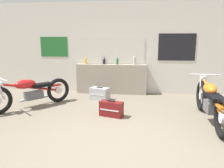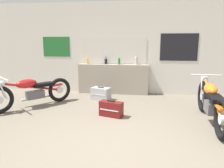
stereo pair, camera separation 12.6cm
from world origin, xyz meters
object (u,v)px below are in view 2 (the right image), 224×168
(bottle_leftmost, at_px, (87,61))
(motorcycle_orange, at_px, (211,102))
(hard_case_silver, at_px, (101,94))
(hard_case_darkred, at_px, (111,109))
(bottle_right_center, at_px, (136,60))
(bottle_center, at_px, (119,61))
(motorcycle_red, at_px, (32,91))
(bottle_left_center, at_px, (106,61))

(bottle_leftmost, bearing_deg, motorcycle_orange, -35.25)
(bottle_leftmost, bearing_deg, hard_case_silver, -54.10)
(hard_case_darkred, bearing_deg, bottle_right_center, 78.02)
(bottle_right_center, bearing_deg, bottle_center, -173.38)
(motorcycle_orange, height_order, motorcycle_red, motorcycle_orange)
(bottle_leftmost, distance_m, motorcycle_red, 2.08)
(bottle_left_center, distance_m, motorcycle_red, 2.43)
(bottle_leftmost, relative_size, motorcycle_orange, 0.10)
(bottle_leftmost, bearing_deg, hard_case_darkred, -63.27)
(bottle_right_center, relative_size, motorcycle_orange, 0.13)
(bottle_leftmost, xyz_separation_m, motorcycle_red, (-0.99, -1.71, -0.62))
(bottle_left_center, relative_size, bottle_right_center, 0.74)
(bottle_right_center, bearing_deg, hard_case_darkred, -101.98)
(hard_case_silver, bearing_deg, motorcycle_red, -149.49)
(bottle_left_center, relative_size, motorcycle_red, 0.13)
(bottle_right_center, distance_m, motorcycle_red, 3.13)
(bottle_right_center, distance_m, motorcycle_orange, 2.82)
(bottle_center, bearing_deg, bottle_right_center, 6.62)
(bottle_leftmost, bearing_deg, bottle_left_center, 4.16)
(bottle_left_center, xyz_separation_m, motorcycle_orange, (2.53, -2.24, -0.59))
(hard_case_darkred, bearing_deg, motorcycle_orange, -2.63)
(bottle_right_center, height_order, motorcycle_orange, bottle_right_center)
(motorcycle_red, height_order, hard_case_silver, motorcycle_red)
(bottle_center, distance_m, hard_case_darkred, 2.26)
(bottle_center, bearing_deg, hard_case_silver, -118.90)
(motorcycle_orange, xyz_separation_m, hard_case_darkred, (-2.05, 0.09, -0.26))
(hard_case_darkred, relative_size, hard_case_silver, 0.94)
(bottle_right_center, height_order, hard_case_darkred, bottle_right_center)
(hard_case_silver, bearing_deg, hard_case_darkred, -69.64)
(motorcycle_red, bearing_deg, bottle_center, 40.38)
(motorcycle_orange, relative_size, hard_case_silver, 3.84)
(motorcycle_red, relative_size, hard_case_silver, 2.93)
(bottle_left_center, bearing_deg, bottle_center, -8.25)
(hard_case_darkred, bearing_deg, motorcycle_red, 169.21)
(bottle_leftmost, xyz_separation_m, bottle_center, (1.00, -0.02, 0.01))
(bottle_center, xyz_separation_m, motorcycle_red, (-1.99, -1.69, -0.62))
(motorcycle_orange, xyz_separation_m, motorcycle_red, (-4.11, 0.49, -0.03))
(bottle_leftmost, relative_size, bottle_center, 0.95)
(bottle_leftmost, distance_m, bottle_center, 1.00)
(bottle_right_center, bearing_deg, bottle_leftmost, -178.45)
(motorcycle_orange, distance_m, hard_case_silver, 2.92)
(motorcycle_orange, height_order, hard_case_silver, motorcycle_orange)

